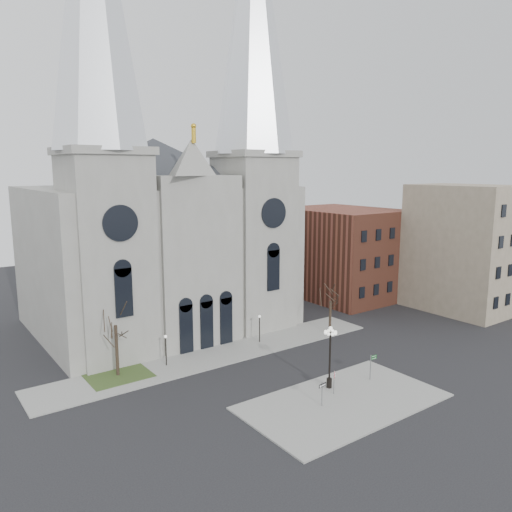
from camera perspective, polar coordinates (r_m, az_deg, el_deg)
ground at (r=47.77m, az=2.87°, el=-15.14°), size 160.00×160.00×0.00m
sidewalk_near at (r=46.26m, az=9.94°, el=-16.07°), size 18.00×10.00×0.14m
sidewalk_far at (r=56.03m, az=-4.33°, el=-11.18°), size 40.00×6.00×0.14m
grass_patch at (r=52.44m, az=-15.48°, el=-13.03°), size 6.00×5.00×0.18m
cathedral at (r=62.71m, az=-10.32°, el=8.19°), size 33.00×26.66×54.00m
bg_building_brick at (r=80.89m, az=9.73°, el=0.40°), size 14.00×18.00×14.00m
bg_building_tan at (r=77.14m, az=22.52°, el=0.82°), size 10.00×14.00×18.00m
tree_left at (r=50.58m, az=-15.77°, el=-7.28°), size 3.20×3.20×7.50m
tree_right at (r=62.04m, az=8.53°, el=-4.89°), size 3.20×3.20×6.00m
ped_lamp_left at (r=52.98m, az=-10.27°, el=-9.98°), size 0.32×0.32×3.26m
ped_lamp_right at (r=58.83m, az=0.40°, el=-7.77°), size 0.32×0.32×3.26m
stop_sign at (r=46.73m, az=8.92°, el=-13.53°), size 0.75×0.28×2.19m
globe_lamp at (r=47.09m, az=8.46°, el=-10.52°), size 1.66×1.66×5.93m
one_way_sign at (r=44.51m, az=7.57°, el=-14.92°), size 0.93×0.18×2.14m
street_name_sign at (r=50.40m, az=13.03°, el=-12.05°), size 0.79×0.11×2.46m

